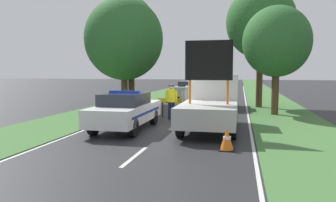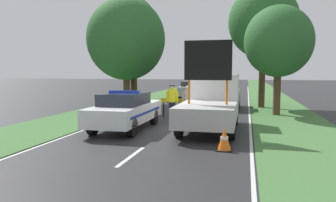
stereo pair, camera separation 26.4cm
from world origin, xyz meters
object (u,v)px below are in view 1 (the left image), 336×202
(road_barrier, at_px, (182,102))
(roadside_tree_near_right, at_px, (132,36))
(work_truck, at_px, (211,102))
(roadside_tree_far_left, at_px, (130,23))
(traffic_cone_near_police, at_px, (227,140))
(traffic_cone_near_truck, at_px, (155,109))
(roadside_tree_mid_right, at_px, (124,39))
(police_officer, at_px, (171,99))
(queued_car_suv_grey, at_px, (223,95))
(queued_car_van_white, at_px, (189,89))
(traffic_cone_centre_front, at_px, (176,117))
(roadside_tree_mid_left, at_px, (277,42))
(police_car, at_px, (126,110))
(roadside_tree_near_left, at_px, (261,22))
(pedestrian_civilian, at_px, (187,99))
(traffic_cone_behind_barrier, at_px, (226,113))

(road_barrier, distance_m, roadside_tree_near_right, 9.76)
(work_truck, bearing_deg, roadside_tree_far_left, -47.62)
(road_barrier, relative_size, traffic_cone_near_police, 3.81)
(traffic_cone_near_truck, bearing_deg, road_barrier, -16.02)
(roadside_tree_near_right, height_order, roadside_tree_mid_right, roadside_tree_mid_right)
(traffic_cone_near_truck, bearing_deg, police_officer, -45.72)
(queued_car_suv_grey, bearing_deg, queued_car_van_white, -64.37)
(traffic_cone_near_police, distance_m, traffic_cone_centre_front, 5.28)
(roadside_tree_mid_left, bearing_deg, work_truck, -121.27)
(queued_car_van_white, bearing_deg, roadside_tree_mid_right, 69.07)
(roadside_tree_mid_left, bearing_deg, police_car, -137.11)
(roadside_tree_near_right, bearing_deg, queued_car_van_white, 50.58)
(road_barrier, distance_m, traffic_cone_near_police, 7.25)
(work_truck, distance_m, traffic_cone_near_police, 3.91)
(traffic_cone_near_truck, xyz_separation_m, roadside_tree_mid_right, (-2.89, 3.20, 4.16))
(traffic_cone_near_police, bearing_deg, police_car, 146.94)
(roadside_tree_near_left, xyz_separation_m, roadside_tree_far_left, (-8.48, -1.20, 0.06))
(traffic_cone_centre_front, bearing_deg, police_officer, 110.81)
(queued_car_van_white, distance_m, roadside_tree_far_left, 9.07)
(road_barrier, bearing_deg, traffic_cone_near_truck, 166.04)
(traffic_cone_near_truck, relative_size, roadside_tree_near_left, 0.08)
(traffic_cone_centre_front, relative_size, roadside_tree_mid_right, 0.09)
(road_barrier, relative_size, police_officer, 1.47)
(traffic_cone_centre_front, relative_size, roadside_tree_near_right, 0.09)
(queued_car_van_white, height_order, roadside_tree_near_left, roadside_tree_near_left)
(traffic_cone_near_truck, bearing_deg, roadside_tree_mid_right, 132.06)
(roadside_tree_mid_right, bearing_deg, roadside_tree_mid_left, -10.07)
(pedestrian_civilian, distance_m, roadside_tree_mid_right, 7.26)
(road_barrier, relative_size, roadside_tree_mid_left, 0.43)
(pedestrian_civilian, height_order, roadside_tree_mid_left, roadside_tree_mid_left)
(queued_car_van_white, bearing_deg, police_officer, 94.84)
(police_officer, distance_m, traffic_cone_near_truck, 1.86)
(work_truck, height_order, traffic_cone_centre_front, work_truck)
(roadside_tree_near_right, bearing_deg, police_car, -72.52)
(police_officer, xyz_separation_m, pedestrian_civilian, (0.75, 0.29, -0.04))
(police_car, distance_m, roadside_tree_near_right, 12.42)
(traffic_cone_centre_front, relative_size, roadside_tree_mid_left, 0.10)
(traffic_cone_centre_front, xyz_separation_m, roadside_tree_far_left, (-4.41, 6.55, 5.31))
(roadside_tree_mid_left, bearing_deg, traffic_cone_centre_front, -139.07)
(road_barrier, bearing_deg, roadside_tree_mid_right, 142.82)
(roadside_tree_near_left, bearing_deg, queued_car_van_white, 133.41)
(traffic_cone_behind_barrier, bearing_deg, work_truck, -100.32)
(pedestrian_civilian, bearing_deg, traffic_cone_near_police, -84.00)
(roadside_tree_near_left, bearing_deg, traffic_cone_centre_front, -117.72)
(pedestrian_civilian, distance_m, traffic_cone_centre_front, 1.77)
(traffic_cone_near_police, relative_size, traffic_cone_behind_barrier, 1.07)
(work_truck, bearing_deg, queued_car_suv_grey, -87.42)
(pedestrian_civilian, distance_m, traffic_cone_near_truck, 2.26)
(pedestrian_civilian, relative_size, traffic_cone_near_police, 2.52)
(roadside_tree_mid_left, bearing_deg, roadside_tree_far_left, 164.96)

